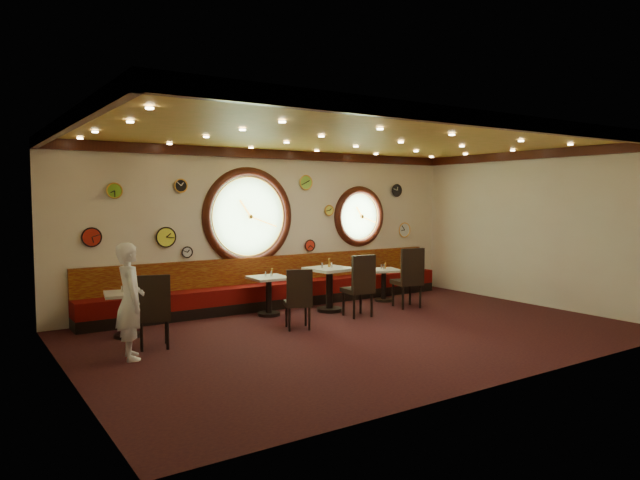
{
  "coord_description": "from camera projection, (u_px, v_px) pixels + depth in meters",
  "views": [
    {
      "loc": [
        -5.71,
        -7.35,
        2.23
      ],
      "look_at": [
        -0.32,
        0.8,
        1.5
      ],
      "focal_mm": 32.0,
      "sensor_mm": 36.0,
      "label": 1
    }
  ],
  "objects": [
    {
      "name": "floor",
      "position": [
        363.0,
        332.0,
        9.43
      ],
      "size": [
        9.0,
        6.0,
        0.0
      ],
      "primitive_type": "cube",
      "color": "black",
      "rests_on": "ground"
    },
    {
      "name": "ceiling",
      "position": [
        364.0,
        137.0,
        9.19
      ],
      "size": [
        9.0,
        6.0,
        0.02
      ],
      "primitive_type": "cube",
      "color": "gold",
      "rests_on": "wall_back"
    },
    {
      "name": "wall_back",
      "position": [
        274.0,
        228.0,
        11.8
      ],
      "size": [
        9.0,
        0.02,
        3.2
      ],
      "primitive_type": "cube",
      "color": "beige",
      "rests_on": "floor"
    },
    {
      "name": "wall_front",
      "position": [
        517.0,
        250.0,
        6.81
      ],
      "size": [
        9.0,
        0.02,
        3.2
      ],
      "primitive_type": "cube",
      "color": "beige",
      "rests_on": "floor"
    },
    {
      "name": "wall_left",
      "position": [
        66.0,
        250.0,
        6.83
      ],
      "size": [
        0.02,
        6.0,
        3.2
      ],
      "primitive_type": "cube",
      "color": "beige",
      "rests_on": "floor"
    },
    {
      "name": "wall_right",
      "position": [
        535.0,
        228.0,
        11.79
      ],
      "size": [
        0.02,
        6.0,
        3.2
      ],
      "primitive_type": "cube",
      "color": "beige",
      "rests_on": "floor"
    },
    {
      "name": "molding_back",
      "position": [
        275.0,
        154.0,
        11.65
      ],
      "size": [
        9.0,
        0.1,
        0.18
      ],
      "primitive_type": "cube",
      "color": "black",
      "rests_on": "wall_back"
    },
    {
      "name": "molding_front",
      "position": [
        517.0,
        123.0,
        6.74
      ],
      "size": [
        9.0,
        0.1,
        0.18
      ],
      "primitive_type": "cube",
      "color": "black",
      "rests_on": "wall_back"
    },
    {
      "name": "molding_left",
      "position": [
        67.0,
        123.0,
        6.75
      ],
      "size": [
        0.1,
        6.0,
        0.18
      ],
      "primitive_type": "cube",
      "color": "black",
      "rests_on": "wall_back"
    },
    {
      "name": "molding_right",
      "position": [
        536.0,
        154.0,
        11.65
      ],
      "size": [
        0.1,
        6.0,
        0.18
      ],
      "primitive_type": "cube",
      "color": "black",
      "rests_on": "wall_back"
    },
    {
      "name": "banquette_base",
      "position": [
        281.0,
        302.0,
        11.68
      ],
      "size": [
        8.0,
        0.55,
        0.2
      ],
      "primitive_type": "cube",
      "color": "black",
      "rests_on": "floor"
    },
    {
      "name": "banquette_seat",
      "position": [
        281.0,
        290.0,
        11.66
      ],
      "size": [
        8.0,
        0.55,
        0.3
      ],
      "primitive_type": "cube",
      "color": "#570707",
      "rests_on": "banquette_base"
    },
    {
      "name": "banquette_back",
      "position": [
        276.0,
        269.0,
        11.82
      ],
      "size": [
        8.0,
        0.1,
        0.55
      ],
      "primitive_type": "cube",
      "color": "#610D07",
      "rests_on": "wall_back"
    },
    {
      "name": "porthole_left_glass",
      "position": [
        248.0,
        216.0,
        11.45
      ],
      "size": [
        1.66,
        0.02,
        1.66
      ],
      "primitive_type": "cylinder",
      "rotation": [
        1.57,
        0.0,
        0.0
      ],
      "color": "#89C576",
      "rests_on": "wall_back"
    },
    {
      "name": "porthole_left_frame",
      "position": [
        248.0,
        217.0,
        11.44
      ],
      "size": [
        1.98,
        0.18,
        1.98
      ],
      "primitive_type": "torus",
      "rotation": [
        1.57,
        0.0,
        0.0
      ],
      "color": "black",
      "rests_on": "wall_back"
    },
    {
      "name": "porthole_left_ring",
      "position": [
        249.0,
        217.0,
        11.41
      ],
      "size": [
        1.61,
        0.03,
        1.61
      ],
      "primitive_type": "torus",
      "rotation": [
        1.57,
        0.0,
        0.0
      ],
      "color": "gold",
      "rests_on": "wall_back"
    },
    {
      "name": "porthole_right_glass",
      "position": [
        359.0,
        216.0,
        12.99
      ],
      "size": [
        1.1,
        0.02,
        1.1
      ],
      "primitive_type": "cylinder",
      "rotation": [
        1.57,
        0.0,
        0.0
      ],
      "color": "#89C576",
      "rests_on": "wall_back"
    },
    {
      "name": "porthole_right_frame",
      "position": [
        359.0,
        216.0,
        12.98
      ],
      "size": [
        1.38,
        0.18,
        1.38
      ],
      "primitive_type": "torus",
      "rotation": [
        1.57,
        0.0,
        0.0
      ],
      "color": "black",
      "rests_on": "wall_back"
    },
    {
      "name": "porthole_right_ring",
      "position": [
        360.0,
        216.0,
        12.96
      ],
      "size": [
        1.09,
        0.03,
        1.09
      ],
      "primitive_type": "torus",
      "rotation": [
        1.57,
        0.0,
        0.0
      ],
      "color": "gold",
      "rests_on": "wall_back"
    },
    {
      "name": "wall_clock_0",
      "position": [
        329.0,
        210.0,
        12.49
      ],
      "size": [
        0.22,
        0.03,
        0.22
      ],
      "primitive_type": "cylinder",
      "rotation": [
        1.57,
        0.0,
        0.0
      ],
      "color": "#F2FB53",
      "rests_on": "wall_back"
    },
    {
      "name": "wall_clock_1",
      "position": [
        181.0,
        186.0,
        10.6
      ],
      "size": [
        0.24,
        0.03,
        0.24
      ],
      "primitive_type": "cylinder",
      "rotation": [
        1.57,
        0.0,
        0.0
      ],
      "color": "black",
      "rests_on": "wall_back"
    },
    {
      "name": "wall_clock_2",
      "position": [
        404.0,
        230.0,
        13.73
      ],
      "size": [
        0.34,
        0.03,
        0.34
      ],
      "primitive_type": "cylinder",
      "rotation": [
        1.57,
        0.0,
        0.0
      ],
      "color": "white",
      "rests_on": "wall_back"
    },
    {
      "name": "wall_clock_3",
      "position": [
        166.0,
        237.0,
        10.51
      ],
      "size": [
        0.36,
        0.03,
        0.36
      ],
      "primitive_type": "cylinder",
      "rotation": [
        1.57,
        0.0,
        0.0
      ],
      "color": "#FBFD38",
      "rests_on": "wall_back"
    },
    {
      "name": "wall_clock_4",
      "position": [
        187.0,
        252.0,
        10.75
      ],
      "size": [
        0.2,
        0.03,
        0.2
      ],
      "primitive_type": "cylinder",
      "rotation": [
        1.57,
        0.0,
        0.0
      ],
      "color": "silver",
      "rests_on": "wall_back"
    },
    {
      "name": "wall_clock_5",
      "position": [
        397.0,
        190.0,
        13.53
      ],
      "size": [
        0.28,
        0.03,
        0.28
      ],
      "primitive_type": "cylinder",
      "rotation": [
        1.57,
        0.0,
        0.0
      ],
      "color": "black",
      "rests_on": "wall_back"
    },
    {
      "name": "wall_clock_6",
      "position": [
        114.0,
        191.0,
        9.95
      ],
      "size": [
        0.26,
        0.03,
        0.26
      ],
      "primitive_type": "cylinder",
      "rotation": [
        1.57,
        0.0,
        0.0
      ],
      "color": "#73B123",
      "rests_on": "wall_back"
    },
    {
      "name": "wall_clock_7",
      "position": [
        310.0,
        245.0,
        12.27
      ],
      "size": [
        0.24,
        0.03,
        0.24
      ],
      "primitive_type": "cylinder",
      "rotation": [
        1.57,
        0.0,
        0.0
      ],
      "color": "red",
      "rests_on": "wall_back"
    },
    {
      "name": "wall_clock_8",
      "position": [
        306.0,
        182.0,
        12.11
      ],
      "size": [
        0.3,
        0.03,
        0.3
      ],
      "primitive_type": "cylinder",
      "rotation": [
        1.57,
        0.0,
        0.0
      ],
      "color": "#94D342",
      "rests_on": "wall_back"
    },
    {
      "name": "wall_clock_9",
      "position": [
        92.0,
        237.0,
        9.79
      ],
      "size": [
        0.32,
        0.03,
        0.32
      ],
      "primitive_type": "cylinder",
      "rotation": [
        1.57,
        0.0,
        0.0
      ],
      "color": "red",
      "rests_on": "wall_back"
    },
    {
      "name": "table_a",
      "position": [
        127.0,
        309.0,
        9.09
      ],
      "size": [
        0.76,
        0.76,
        0.72
      ],
      "color": "black",
      "rests_on": "floor"
    },
    {
      "name": "table_b",
      "position": [
        269.0,
        291.0,
        10.76
      ],
      "size": [
        0.7,
        0.7,
        0.74
      ],
      "color": "black",
      "rests_on": "floor"
    },
    {
      "name": "table_c",
      "position": [
        329.0,
        284.0,
        11.16
      ],
      "size": [
        0.86,
        0.86,
        0.86
      ],
      "color": "black",
      "rests_on": "floor"
    },
    {
      "name": "table_d",
      "position": [
        384.0,
        281.0,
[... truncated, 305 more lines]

